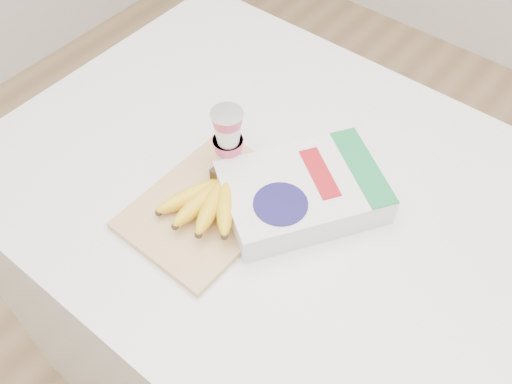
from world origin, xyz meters
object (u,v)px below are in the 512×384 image
at_px(yogurt_stack, 228,138).
at_px(cereal_box, 303,192).
at_px(cutting_board, 210,205).
at_px(table, 297,320).
at_px(bananas, 209,199).

bearing_deg(yogurt_stack, cereal_box, 8.94).
xyz_separation_m(cutting_board, cereal_box, (0.13, 0.12, 0.02)).
relative_size(table, cereal_box, 3.75).
xyz_separation_m(cutting_board, bananas, (0.01, -0.01, 0.03)).
height_order(cutting_board, cereal_box, cereal_box).
distance_m(cutting_board, cereal_box, 0.17).
xyz_separation_m(table, cereal_box, (-0.01, -0.01, 0.52)).
xyz_separation_m(table, cutting_board, (-0.14, -0.13, 0.50)).
bearing_deg(bananas, yogurt_stack, 111.28).
relative_size(cutting_board, cereal_box, 0.89).
xyz_separation_m(yogurt_stack, cereal_box, (0.16, 0.02, -0.06)).
distance_m(table, bananas, 0.57).
bearing_deg(table, bananas, -134.41).
bearing_deg(cereal_box, table, 71.94).
height_order(cutting_board, bananas, bananas).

